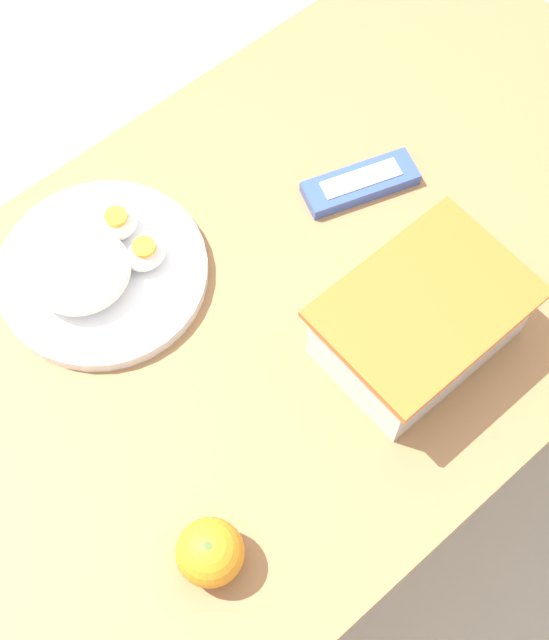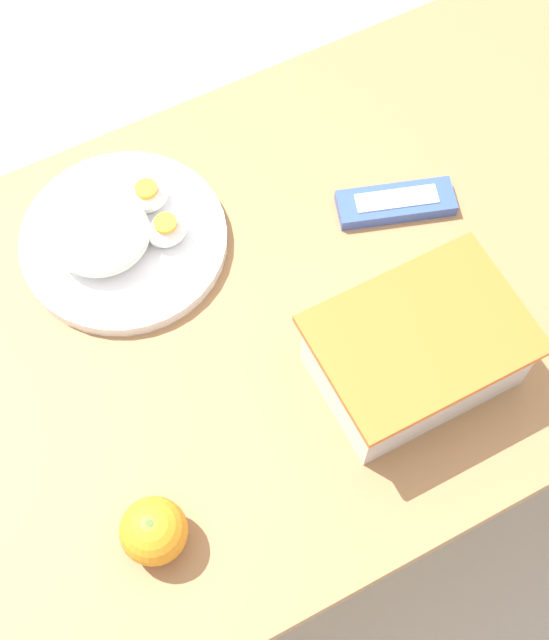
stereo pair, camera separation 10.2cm
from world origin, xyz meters
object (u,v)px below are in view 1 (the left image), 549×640
Objects in this scene: food_container at (420,325)px; rice_plate at (98,269)px; candy_bar at (360,183)px; orange_fruit at (210,552)px.

rice_plate is (0.23, -0.31, -0.02)m from food_container.
food_container reaches higher than rice_plate.
candy_bar is at bearing -116.61° from food_container.
orange_fruit is at bearing 28.79° from candy_bar.
candy_bar is (-0.10, -0.20, -0.03)m from food_container.
rice_plate is at bearing -107.39° from orange_fruit.
food_container is at bearing -173.10° from orange_fruit.
rice_plate is at bearing -53.50° from food_container.
food_container is 0.89× the size of rice_plate.
rice_plate is at bearing -18.32° from candy_bar.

